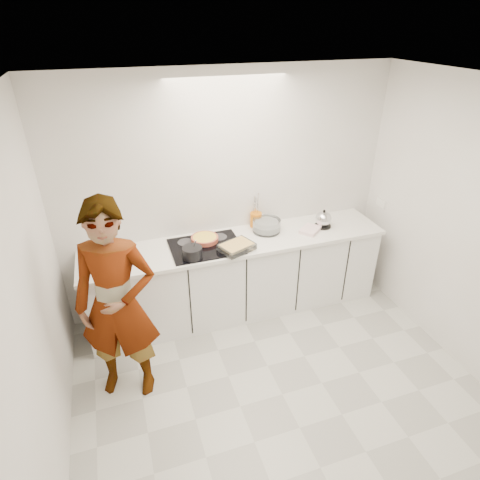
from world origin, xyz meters
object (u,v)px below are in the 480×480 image
object	(u,v)px
baking_dish	(237,247)
tart_dish	(205,239)
saucepan	(192,252)
kettle	(323,220)
hob	(206,246)
cook	(117,305)
mixing_bowl	(267,226)
utensil_crock	(256,220)

from	to	relation	value
baking_dish	tart_dish	bearing A→B (deg)	132.73
saucepan	kettle	xyz separation A→B (m)	(1.54, 0.20, 0.02)
hob	kettle	size ratio (longest dim) A/B	3.26
hob	saucepan	world-z (taller)	saucepan
saucepan	cook	bearing A→B (deg)	-144.49
mixing_bowl	utensil_crock	distance (m)	0.17
tart_dish	mixing_bowl	world-z (taller)	mixing_bowl
hob	mixing_bowl	distance (m)	0.73
hob	tart_dish	world-z (taller)	tart_dish
utensil_crock	baking_dish	bearing A→B (deg)	-129.76
utensil_crock	hob	bearing A→B (deg)	-157.11
baking_dish	utensil_crock	distance (m)	0.59
hob	tart_dish	bearing A→B (deg)	80.92
baking_dish	cook	xyz separation A→B (m)	(-1.20, -0.53, -0.03)
baking_dish	utensil_crock	xyz separation A→B (m)	(0.37, 0.45, 0.03)
baking_dish	kettle	world-z (taller)	kettle
tart_dish	kettle	distance (m)	1.35
baking_dish	cook	distance (m)	1.32
hob	tart_dish	xyz separation A→B (m)	(0.02, 0.11, 0.03)
saucepan	hob	bearing A→B (deg)	44.64
mixing_bowl	tart_dish	bearing A→B (deg)	-178.69
cook	kettle	bearing A→B (deg)	35.27
saucepan	cook	distance (m)	0.92
kettle	tart_dish	bearing A→B (deg)	176.42
saucepan	baking_dish	xyz separation A→B (m)	(0.45, -0.00, -0.02)
baking_dish	utensil_crock	size ratio (longest dim) A/B	2.44
baking_dish	saucepan	bearing A→B (deg)	179.98
cook	utensil_crock	bearing A→B (deg)	49.49
tart_dish	utensil_crock	world-z (taller)	utensil_crock
mixing_bowl	cook	world-z (taller)	cook
mixing_bowl	kettle	xyz separation A→B (m)	(0.64, -0.10, 0.02)
tart_dish	utensil_crock	xyz separation A→B (m)	(0.63, 0.17, 0.04)
saucepan	utensil_crock	size ratio (longest dim) A/B	1.57
saucepan	baking_dish	bearing A→B (deg)	-0.02
utensil_crock	cook	xyz separation A→B (m)	(-1.58, -0.98, -0.06)
baking_dish	cook	bearing A→B (deg)	-156.05
saucepan	mixing_bowl	world-z (taller)	saucepan
kettle	cook	xyz separation A→B (m)	(-2.28, -0.73, -0.07)
saucepan	kettle	world-z (taller)	kettle
utensil_crock	cook	bearing A→B (deg)	-148.04
tart_dish	utensil_crock	distance (m)	0.66
saucepan	mixing_bowl	distance (m)	0.94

